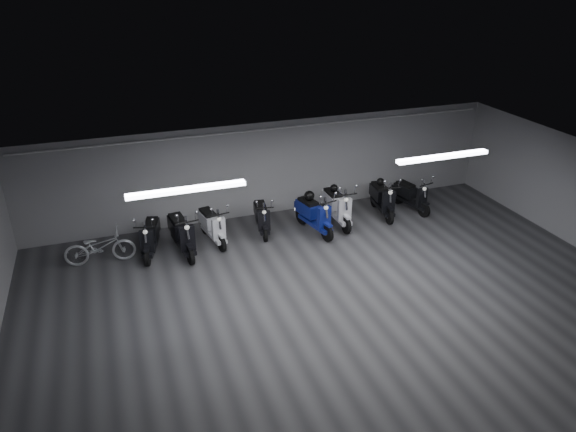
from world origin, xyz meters
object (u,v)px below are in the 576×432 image
object	(u,v)px
scooter_1	(181,228)
helmet_2	(381,182)
scooter_3	(262,212)
scooter_2	(212,220)
scooter_7	(383,194)
scooter_0	(150,231)
scooter_4	(314,209)
bicycle	(99,243)
helmet_0	(334,188)
scooter_8	(412,191)
scooter_6	(337,201)
helmet_1	(309,196)

from	to	relation	value
scooter_1	helmet_2	world-z (taller)	scooter_1
scooter_3	scooter_2	bearing A→B (deg)	-166.76
scooter_2	scooter_7	world-z (taller)	scooter_7
scooter_0	helmet_2	xyz separation A→B (m)	(6.79, 0.37, 0.32)
scooter_0	scooter_4	size ratio (longest dim) A/B	0.93
scooter_1	scooter_7	bearing A→B (deg)	-4.02
bicycle	helmet_0	bearing A→B (deg)	-83.57
scooter_3	scooter_8	world-z (taller)	scooter_8
scooter_1	scooter_6	distance (m)	4.47
scooter_1	bicycle	bearing A→B (deg)	167.81
scooter_1	scooter_6	world-z (taller)	scooter_6
scooter_8	bicycle	size ratio (longest dim) A/B	1.00
scooter_2	bicycle	xyz separation A→B (m)	(-2.88, -0.14, -0.10)
scooter_4	bicycle	xyz separation A→B (m)	(-5.67, 0.22, -0.15)
scooter_2	scooter_4	bearing A→B (deg)	-17.61
scooter_4	scooter_8	bearing A→B (deg)	-5.49
scooter_6	scooter_4	bearing A→B (deg)	-161.05
scooter_3	scooter_6	world-z (taller)	scooter_6
helmet_0	helmet_2	world-z (taller)	helmet_0
helmet_2	scooter_2	bearing A→B (deg)	-177.04
scooter_7	scooter_6	bearing A→B (deg)	-168.88
scooter_0	scooter_7	distance (m)	6.75
scooter_3	scooter_0	bearing A→B (deg)	-167.42
helmet_1	bicycle	bearing A→B (deg)	-179.64
helmet_0	scooter_7	bearing A→B (deg)	-6.76
scooter_2	scooter_3	distance (m)	1.42
scooter_1	scooter_2	size ratio (longest dim) A/B	1.10
bicycle	scooter_1	bearing A→B (deg)	-91.50
scooter_3	scooter_4	bearing A→B (deg)	-10.66
scooter_0	bicycle	world-z (taller)	scooter_0
scooter_3	scooter_4	xyz separation A→B (m)	(1.37, -0.48, 0.09)
scooter_2	helmet_2	size ratio (longest dim) A/B	7.75
scooter_0	helmet_0	distance (m)	5.26
scooter_8	helmet_2	size ratio (longest dim) A/B	7.54
scooter_4	scooter_8	world-z (taller)	scooter_4
scooter_2	helmet_2	world-z (taller)	scooter_2
scooter_3	helmet_0	bearing A→B (deg)	10.40
scooter_4	bicycle	distance (m)	5.68
scooter_1	scooter_8	world-z (taller)	scooter_1
scooter_8	helmet_0	size ratio (longest dim) A/B	7.43
helmet_1	scooter_0	bearing A→B (deg)	179.96
scooter_4	helmet_1	bearing A→B (deg)	90.00
scooter_4	scooter_6	world-z (taller)	scooter_6
scooter_0	scooter_7	xyz separation A→B (m)	(6.75, 0.11, 0.04)
helmet_2	scooter_7	bearing A→B (deg)	-97.74
scooter_4	helmet_2	distance (m)	2.46
scooter_0	helmet_0	world-z (taller)	scooter_0
bicycle	scooter_3	bearing A→B (deg)	-83.06
bicycle	helmet_2	world-z (taller)	bicycle
scooter_0	scooter_7	bearing A→B (deg)	16.18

